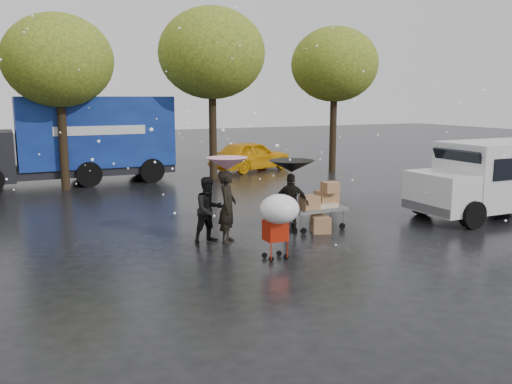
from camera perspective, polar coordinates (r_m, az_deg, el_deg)
name	(u,v)px	position (r m, az deg, el deg)	size (l,w,h in m)	color
ground	(264,242)	(13.24, 0.81, -5.30)	(90.00, 90.00, 0.00)	black
person_pink	(228,207)	(13.08, -3.01, -1.57)	(0.64, 0.42, 1.75)	black
person_middle	(209,210)	(13.13, -4.96, -1.87)	(0.78, 0.61, 1.60)	black
person_black	(291,203)	(14.03, 3.73, -1.19)	(0.91, 0.38, 1.55)	black
umbrella_pink	(227,164)	(12.91, -3.06, 2.97)	(1.00, 1.00, 2.07)	#4C4C4C
umbrella_black	(292,166)	(13.87, 3.78, 2.72)	(1.18, 1.18, 1.89)	#4C4C4C
vendor_cart	(320,202)	(14.53, 6.75, -1.05)	(1.52, 0.80, 1.27)	slate
shopping_cart	(279,213)	(11.52, 2.43, -2.19)	(0.84, 0.84, 1.46)	#A41B09
white_van	(494,177)	(17.43, 23.80, 1.46)	(4.91, 2.18, 2.20)	silver
blue_truck	(74,140)	(23.13, -18.57, 5.19)	(8.30, 2.60, 3.50)	navy
box_ground_near	(321,225)	(14.18, 6.86, -3.47)	(0.46, 0.37, 0.42)	brown
box_ground_far	(318,216)	(15.44, 6.51, -2.55)	(0.40, 0.31, 0.31)	brown
yellow_taxi	(251,155)	(25.91, -0.55, 3.86)	(1.70, 4.22, 1.44)	#ECA30C
tree_row	(140,57)	(22.13, -12.08, 13.76)	(21.60, 4.40, 7.12)	black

